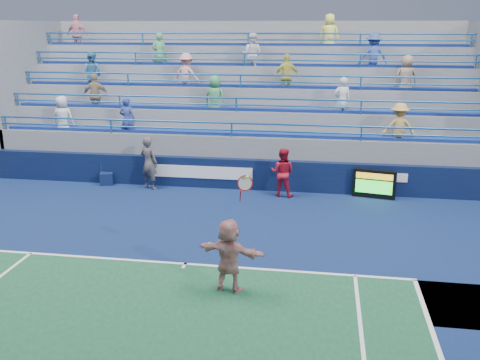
% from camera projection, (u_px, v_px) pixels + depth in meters
% --- Properties ---
extents(ground, '(120.00, 120.00, 0.00)m').
position_uv_depth(ground, '(185.00, 265.00, 13.14)').
color(ground, '#333538').
extents(sponsor_wall, '(18.00, 0.32, 1.10)m').
position_uv_depth(sponsor_wall, '(231.00, 174.00, 19.15)').
color(sponsor_wall, '#0A1337').
rests_on(sponsor_wall, ground).
extents(bleacher_stand, '(18.00, 5.60, 6.13)m').
position_uv_depth(bleacher_stand, '(246.00, 127.00, 22.46)').
color(bleacher_stand, slate).
rests_on(bleacher_stand, ground).
extents(serve_speed_board, '(1.44, 0.42, 0.99)m').
position_uv_depth(serve_speed_board, '(374.00, 184.00, 18.06)').
color(serve_speed_board, black).
rests_on(serve_speed_board, ground).
extents(judge_chair, '(0.58, 0.58, 0.82)m').
position_uv_depth(judge_chair, '(107.00, 178.00, 19.69)').
color(judge_chair, '#0D1A42').
rests_on(judge_chair, ground).
extents(tennis_player, '(1.61, 0.81, 2.68)m').
position_uv_depth(tennis_player, '(229.00, 255.00, 11.66)').
color(tennis_player, silver).
rests_on(tennis_player, ground).
extents(line_judge, '(0.82, 0.68, 1.92)m').
position_uv_depth(line_judge, '(149.00, 163.00, 19.00)').
color(line_judge, '#141C38').
rests_on(line_judge, ground).
extents(ball_girl, '(0.92, 0.78, 1.69)m').
position_uv_depth(ball_girl, '(282.00, 172.00, 18.19)').
color(ball_girl, '#AA1326').
rests_on(ball_girl, ground).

